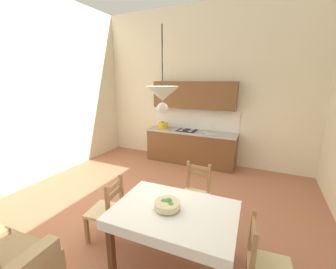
{
  "coord_description": "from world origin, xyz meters",
  "views": [
    {
      "loc": [
        1.66,
        -2.68,
        2.2
      ],
      "look_at": [
        -0.07,
        0.96,
        1.18
      ],
      "focal_mm": 22.47,
      "sensor_mm": 36.0,
      "label": 1
    }
  ],
  "objects_px": {
    "kitchen_cabinetry": "(191,132)",
    "dining_chair_kitchen_side": "(195,194)",
    "dining_chair_tv_side": "(107,211)",
    "fruit_bowl": "(167,204)",
    "pendant_lamp": "(162,95)",
    "dining_table": "(174,219)",
    "dining_chair_window_side": "(265,267)"
  },
  "relations": [
    {
      "from": "fruit_bowl",
      "to": "pendant_lamp",
      "type": "relative_size",
      "value": 0.37
    },
    {
      "from": "kitchen_cabinetry",
      "to": "dining_chair_kitchen_side",
      "type": "height_order",
      "value": "kitchen_cabinetry"
    },
    {
      "from": "dining_chair_window_side",
      "to": "fruit_bowl",
      "type": "relative_size",
      "value": 3.1
    },
    {
      "from": "kitchen_cabinetry",
      "to": "dining_chair_window_side",
      "type": "bearing_deg",
      "value": -59.94
    },
    {
      "from": "kitchen_cabinetry",
      "to": "dining_chair_kitchen_side",
      "type": "xyz_separation_m",
      "value": [
        0.89,
        -2.35,
        -0.41
      ]
    },
    {
      "from": "dining_chair_tv_side",
      "to": "kitchen_cabinetry",
      "type": "bearing_deg",
      "value": 88.61
    },
    {
      "from": "dining_chair_tv_side",
      "to": "fruit_bowl",
      "type": "height_order",
      "value": "dining_chair_tv_side"
    },
    {
      "from": "kitchen_cabinetry",
      "to": "pendant_lamp",
      "type": "relative_size",
      "value": 3.02
    },
    {
      "from": "dining_table",
      "to": "pendant_lamp",
      "type": "bearing_deg",
      "value": -115.09
    },
    {
      "from": "kitchen_cabinetry",
      "to": "fruit_bowl",
      "type": "relative_size",
      "value": 8.12
    },
    {
      "from": "dining_table",
      "to": "fruit_bowl",
      "type": "xyz_separation_m",
      "value": [
        -0.08,
        -0.02,
        0.18
      ]
    },
    {
      "from": "kitchen_cabinetry",
      "to": "dining_chair_tv_side",
      "type": "relative_size",
      "value": 2.62
    },
    {
      "from": "dining_table",
      "to": "dining_chair_window_side",
      "type": "height_order",
      "value": "dining_chair_window_side"
    },
    {
      "from": "kitchen_cabinetry",
      "to": "dining_table",
      "type": "distance_m",
      "value": 3.44
    },
    {
      "from": "kitchen_cabinetry",
      "to": "dining_chair_tv_side",
      "type": "bearing_deg",
      "value": -91.39
    },
    {
      "from": "fruit_bowl",
      "to": "dining_chair_kitchen_side",
      "type": "bearing_deg",
      "value": 88.3
    },
    {
      "from": "dining_chair_window_side",
      "to": "dining_chair_kitchen_side",
      "type": "xyz_separation_m",
      "value": [
        -1.05,
        1.01,
        0.0
      ]
    },
    {
      "from": "dining_table",
      "to": "dining_chair_tv_side",
      "type": "xyz_separation_m",
      "value": [
        -1.02,
        -0.0,
        -0.19
      ]
    },
    {
      "from": "dining_table",
      "to": "pendant_lamp",
      "type": "relative_size",
      "value": 1.83
    },
    {
      "from": "dining_chair_kitchen_side",
      "to": "fruit_bowl",
      "type": "xyz_separation_m",
      "value": [
        -0.03,
        -0.97,
        0.37
      ]
    },
    {
      "from": "dining_table",
      "to": "dining_chair_window_side",
      "type": "bearing_deg",
      "value": -3.54
    },
    {
      "from": "pendant_lamp",
      "to": "dining_chair_tv_side",
      "type": "bearing_deg",
      "value": 171.32
    },
    {
      "from": "dining_chair_window_side",
      "to": "pendant_lamp",
      "type": "relative_size",
      "value": 1.16
    },
    {
      "from": "dining_chair_window_side",
      "to": "fruit_bowl",
      "type": "xyz_separation_m",
      "value": [
        -1.08,
        0.04,
        0.37
      ]
    },
    {
      "from": "dining_chair_window_side",
      "to": "dining_chair_kitchen_side",
      "type": "bearing_deg",
      "value": 136.19
    },
    {
      "from": "dining_table",
      "to": "dining_chair_kitchen_side",
      "type": "bearing_deg",
      "value": 92.93
    },
    {
      "from": "dining_chair_kitchen_side",
      "to": "dining_chair_tv_side",
      "type": "bearing_deg",
      "value": -135.81
    },
    {
      "from": "dining_chair_window_side",
      "to": "dining_chair_tv_side",
      "type": "bearing_deg",
      "value": 178.29
    },
    {
      "from": "kitchen_cabinetry",
      "to": "fruit_bowl",
      "type": "bearing_deg",
      "value": -75.4
    },
    {
      "from": "dining_table",
      "to": "pendant_lamp",
      "type": "distance_m",
      "value": 1.45
    },
    {
      "from": "dining_table",
      "to": "dining_chair_kitchen_side",
      "type": "relative_size",
      "value": 1.59
    },
    {
      "from": "kitchen_cabinetry",
      "to": "dining_chair_tv_side",
      "type": "xyz_separation_m",
      "value": [
        -0.08,
        -3.3,
        -0.41
      ]
    }
  ]
}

